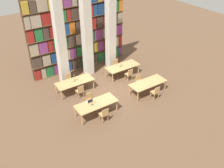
% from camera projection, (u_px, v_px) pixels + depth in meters
% --- Properties ---
extents(ground_plane, '(40.00, 40.00, 0.00)m').
position_uv_depth(ground_plane, '(111.00, 92.00, 16.10)').
color(ground_plane, brown).
extents(bookshelf_bank, '(7.38, 0.35, 5.50)m').
position_uv_depth(bookshelf_bank, '(79.00, 32.00, 17.44)').
color(bookshelf_bank, brown).
rests_on(bookshelf_bank, ground_plane).
extents(pillar_left, '(0.57, 0.57, 6.00)m').
position_uv_depth(pillar_left, '(60.00, 40.00, 15.62)').
color(pillar_left, beige).
rests_on(pillar_left, ground_plane).
extents(pillar_center, '(0.57, 0.57, 6.00)m').
position_uv_depth(pillar_center, '(87.00, 34.00, 16.49)').
color(pillar_center, beige).
rests_on(pillar_center, ground_plane).
extents(pillar_right, '(0.57, 0.57, 6.00)m').
position_uv_depth(pillar_right, '(111.00, 28.00, 17.37)').
color(pillar_right, beige).
rests_on(pillar_right, ground_plane).
extents(reading_table_0, '(2.40, 0.99, 0.75)m').
position_uv_depth(reading_table_0, '(96.00, 104.00, 13.90)').
color(reading_table_0, tan).
rests_on(reading_table_0, ground_plane).
extents(chair_0, '(0.42, 0.40, 0.89)m').
position_uv_depth(chair_0, '(104.00, 114.00, 13.48)').
color(chair_0, tan).
rests_on(chair_0, ground_plane).
extents(chair_1, '(0.42, 0.40, 0.89)m').
position_uv_depth(chair_1, '(90.00, 100.00, 14.57)').
color(chair_1, tan).
rests_on(chair_1, ground_plane).
extents(desk_lamp_0, '(0.14, 0.14, 0.49)m').
position_uv_depth(desk_lamp_0, '(92.00, 100.00, 13.57)').
color(desk_lamp_0, brown).
rests_on(desk_lamp_0, reading_table_0).
extents(laptop, '(0.32, 0.22, 0.21)m').
position_uv_depth(laptop, '(90.00, 101.00, 13.94)').
color(laptop, silver).
rests_on(laptop, reading_table_0).
extents(reading_table_1, '(2.40, 0.99, 0.75)m').
position_uv_depth(reading_table_1, '(148.00, 83.00, 15.68)').
color(reading_table_1, tan).
rests_on(reading_table_1, ground_plane).
extents(chair_2, '(0.42, 0.40, 0.89)m').
position_uv_depth(chair_2, '(156.00, 92.00, 15.23)').
color(chair_2, tan).
rests_on(chair_2, ground_plane).
extents(chair_3, '(0.42, 0.40, 0.89)m').
position_uv_depth(chair_3, '(140.00, 81.00, 16.31)').
color(chair_3, tan).
rests_on(chair_3, ground_plane).
extents(reading_table_2, '(2.40, 0.99, 0.75)m').
position_uv_depth(reading_table_2, '(75.00, 82.00, 15.80)').
color(reading_table_2, tan).
rests_on(reading_table_2, ground_plane).
extents(chair_4, '(0.42, 0.40, 0.89)m').
position_uv_depth(chair_4, '(80.00, 91.00, 15.34)').
color(chair_4, tan).
rests_on(chair_4, ground_plane).
extents(chair_5, '(0.42, 0.40, 0.89)m').
position_uv_depth(chair_5, '(69.00, 80.00, 16.43)').
color(chair_5, tan).
rests_on(chair_5, ground_plane).
extents(desk_lamp_1, '(0.14, 0.14, 0.50)m').
position_uv_depth(desk_lamp_1, '(74.00, 77.00, 15.61)').
color(desk_lamp_1, brown).
rests_on(desk_lamp_1, reading_table_2).
extents(reading_table_3, '(2.40, 0.99, 0.75)m').
position_uv_depth(reading_table_3, '(123.00, 67.00, 17.47)').
color(reading_table_3, tan).
rests_on(reading_table_3, ground_plane).
extents(chair_6, '(0.42, 0.40, 0.89)m').
position_uv_depth(chair_6, '(129.00, 74.00, 17.04)').
color(chair_6, tan).
rests_on(chair_6, ground_plane).
extents(chair_7, '(0.42, 0.40, 0.89)m').
position_uv_depth(chair_7, '(116.00, 65.00, 18.13)').
color(chair_7, tan).
rests_on(chair_7, ground_plane).
extents(desk_lamp_2, '(0.14, 0.14, 0.41)m').
position_uv_depth(desk_lamp_2, '(121.00, 63.00, 17.23)').
color(desk_lamp_2, brown).
rests_on(desk_lamp_2, reading_table_3).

